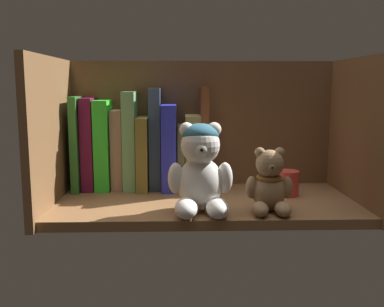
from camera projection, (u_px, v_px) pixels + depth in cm
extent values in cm
cube|color=brown|center=(206.00, 204.00, 96.75)|extent=(64.76, 31.14, 2.00)
cube|color=brown|center=(202.00, 127.00, 110.35)|extent=(67.16, 1.20, 32.97)
cube|color=brown|center=(51.00, 135.00, 93.40)|extent=(1.60, 33.54, 32.97)
cube|color=brown|center=(357.00, 134.00, 95.36)|extent=(1.60, 33.54, 32.97)
cube|color=#2D762C|center=(80.00, 143.00, 106.08)|extent=(1.78, 14.12, 22.43)
cube|color=#5C1035|center=(90.00, 143.00, 106.18)|extent=(2.82, 11.35, 22.07)
cube|color=green|center=(104.00, 144.00, 106.32)|extent=(3.43, 11.66, 21.53)
cube|color=tan|center=(118.00, 149.00, 106.60)|extent=(2.70, 9.20, 19.14)
cube|color=#6FAD6E|center=(131.00, 140.00, 106.36)|extent=(2.98, 11.52, 23.54)
cube|color=olive|center=(144.00, 152.00, 106.91)|extent=(2.69, 14.15, 17.52)
cube|color=#3B5164|center=(155.00, 138.00, 106.47)|extent=(2.68, 9.61, 24.38)
cube|color=#2A30C8|center=(169.00, 146.00, 106.87)|extent=(3.50, 14.66, 20.51)
cube|color=brown|center=(181.00, 156.00, 107.33)|extent=(1.80, 13.12, 15.57)
cube|color=#94884B|center=(192.00, 151.00, 107.24)|extent=(3.54, 13.23, 17.90)
cube|color=brown|center=(204.00, 138.00, 106.81)|extent=(2.41, 14.58, 24.64)
ellipsoid|color=white|center=(200.00, 184.00, 87.26)|extent=(9.21, 8.45, 10.83)
sphere|color=white|center=(200.00, 145.00, 85.51)|extent=(7.70, 7.70, 7.70)
sphere|color=white|center=(187.00, 130.00, 85.47)|extent=(2.89, 2.89, 2.89)
sphere|color=white|center=(214.00, 130.00, 85.70)|extent=(2.89, 2.89, 2.89)
sphere|color=white|center=(201.00, 149.00, 82.88)|extent=(2.89, 2.89, 2.89)
sphere|color=black|center=(202.00, 150.00, 81.87)|extent=(1.01, 1.01, 1.01)
ellipsoid|color=white|center=(186.00, 208.00, 82.59)|extent=(4.43, 7.28, 3.85)
ellipsoid|color=white|center=(217.00, 208.00, 82.84)|extent=(4.43, 7.28, 3.85)
ellipsoid|color=white|center=(176.00, 178.00, 86.31)|extent=(3.17, 3.17, 6.26)
ellipsoid|color=white|center=(225.00, 178.00, 86.73)|extent=(3.17, 3.17, 6.26)
ellipsoid|color=#2E6278|center=(200.00, 134.00, 85.72)|extent=(7.32, 7.32, 4.24)
ellipsoid|color=#93704C|center=(269.00, 192.00, 87.29)|extent=(6.66, 6.11, 7.84)
sphere|color=#93704C|center=(270.00, 164.00, 86.03)|extent=(5.57, 5.57, 5.57)
sphere|color=#93704C|center=(260.00, 153.00, 86.10)|extent=(2.09, 2.09, 2.09)
sphere|color=#93704C|center=(280.00, 153.00, 86.06)|extent=(2.09, 2.09, 2.09)
sphere|color=#9B754E|center=(271.00, 167.00, 84.12)|extent=(2.09, 2.09, 2.09)
sphere|color=black|center=(272.00, 168.00, 83.39)|extent=(0.73, 0.73, 0.73)
ellipsoid|color=#93704C|center=(260.00, 209.00, 84.02)|extent=(3.34, 5.34, 2.79)
ellipsoid|color=#93704C|center=(283.00, 209.00, 83.98)|extent=(3.34, 5.34, 2.79)
ellipsoid|color=#93704C|center=(251.00, 187.00, 86.79)|extent=(2.35, 2.35, 4.53)
ellipsoid|color=#93704C|center=(287.00, 187.00, 86.73)|extent=(2.35, 2.35, 4.53)
torus|color=brown|center=(269.00, 178.00, 86.86)|extent=(5.35, 5.35, 1.00)
cylinder|color=#C63833|center=(287.00, 183.00, 99.71)|extent=(5.26, 5.26, 5.77)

